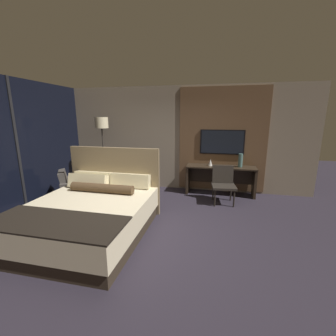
{
  "coord_description": "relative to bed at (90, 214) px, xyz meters",
  "views": [
    {
      "loc": [
        1.16,
        -3.51,
        2.01
      ],
      "look_at": [
        0.16,
        0.99,
        0.95
      ],
      "focal_mm": 24.0,
      "sensor_mm": 36.0,
      "label": 1
    }
  ],
  "objects": [
    {
      "name": "wall_back_tv_panel",
      "position": [
        1.12,
        2.87,
        1.04
      ],
      "size": [
        7.2,
        0.09,
        2.8
      ],
      "color": "gray",
      "rests_on": "ground_plane"
    },
    {
      "name": "desk",
      "position": [
        2.22,
        2.6,
        0.15
      ],
      "size": [
        1.75,
        0.48,
        0.76
      ],
      "color": "#2D2319",
      "rests_on": "ground_plane"
    },
    {
      "name": "tv",
      "position": [
        2.22,
        2.79,
        0.99
      ],
      "size": [
        1.13,
        0.04,
        0.64
      ],
      "color": "black"
    },
    {
      "name": "vase_tall",
      "position": [
        2.69,
        2.59,
        0.57
      ],
      "size": [
        0.11,
        0.11,
        0.34
      ],
      "color": "#4C706B",
      "rests_on": "desk"
    },
    {
      "name": "bed",
      "position": [
        0.0,
        0.0,
        0.0
      ],
      "size": [
        1.95,
        2.27,
        1.38
      ],
      "color": "#33281E",
      "rests_on": "ground_plane"
    },
    {
      "name": "armchair_by_window",
      "position": [
        -1.2,
        1.38,
        -0.1
      ],
      "size": [
        1.05,
        1.06,
        0.76
      ],
      "rotation": [
        0.0,
        0.0,
        2.18
      ],
      "color": "#47423D",
      "rests_on": "ground_plane"
    },
    {
      "name": "floor_lamp",
      "position": [
        -0.86,
        2.18,
        1.32
      ],
      "size": [
        0.34,
        0.34,
        1.99
      ],
      "color": "#282623",
      "rests_on": "ground_plane"
    },
    {
      "name": "wall_left_window",
      "position": [
        -2.04,
        0.67,
        0.97
      ],
      "size": [
        0.06,
        6.0,
        2.8
      ],
      "color": "black",
      "rests_on": "ground_plane"
    },
    {
      "name": "vase_short",
      "position": [
        1.95,
        2.57,
        0.48
      ],
      "size": [
        0.1,
        0.1,
        0.17
      ],
      "color": "silver",
      "rests_on": "desk"
    },
    {
      "name": "desk_chair",
      "position": [
        2.28,
        2.02,
        0.15
      ],
      "size": [
        0.59,
        0.59,
        0.87
      ],
      "rotation": [
        0.0,
        0.0,
        0.13
      ],
      "color": "#28231E",
      "rests_on": "ground_plane"
    },
    {
      "name": "ground_plane",
      "position": [
        0.96,
        0.27,
        -0.36
      ],
      "size": [
        16.0,
        16.0,
        0.0
      ],
      "primitive_type": "plane",
      "color": "#28232D"
    }
  ]
}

